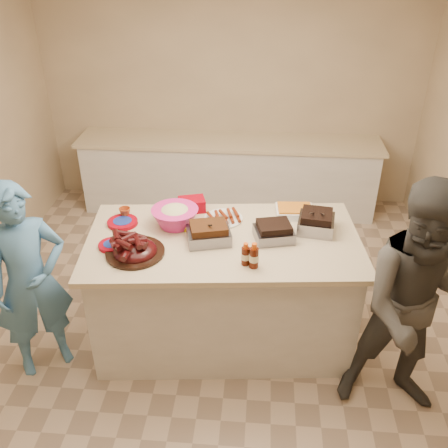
# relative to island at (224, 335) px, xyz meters

# --- Properties ---
(room) EXTENTS (4.50, 5.00, 2.70)m
(room) POSITION_rel_island_xyz_m (-0.13, 0.12, 0.00)
(room) COLOR tan
(room) RESTS_ON ground
(back_counter) EXTENTS (3.60, 0.64, 0.90)m
(back_counter) POSITION_rel_island_xyz_m (-0.13, 2.32, 0.45)
(back_counter) COLOR silver
(back_counter) RESTS_ON ground
(island) EXTENTS (2.21, 1.31, 1.00)m
(island) POSITION_rel_island_xyz_m (0.00, 0.00, 0.00)
(island) COLOR silver
(island) RESTS_ON ground
(rib_platter) EXTENTS (0.53, 0.53, 0.17)m
(rib_platter) POSITION_rel_island_xyz_m (-0.63, -0.26, 1.00)
(rib_platter) COLOR #3D0A0B
(rib_platter) RESTS_ON island
(pulled_pork_tray) EXTENTS (0.37, 0.31, 0.10)m
(pulled_pork_tray) POSITION_rel_island_xyz_m (-0.11, -0.05, 1.00)
(pulled_pork_tray) COLOR #47230F
(pulled_pork_tray) RESTS_ON island
(brisket_tray) EXTENTS (0.34, 0.30, 0.09)m
(brisket_tray) POSITION_rel_island_xyz_m (0.38, 0.03, 1.00)
(brisket_tray) COLOR black
(brisket_tray) RESTS_ON island
(roasting_pan) EXTENTS (0.31, 0.31, 0.11)m
(roasting_pan) POSITION_rel_island_xyz_m (0.72, 0.18, 1.00)
(roasting_pan) COLOR gray
(roasting_pan) RESTS_ON island
(coleslaw_bowl) EXTENTS (0.41, 0.41, 0.26)m
(coleslaw_bowl) POSITION_rel_island_xyz_m (-0.40, 0.16, 1.00)
(coleslaw_bowl) COLOR #D0257D
(coleslaw_bowl) RESTS_ON island
(sausage_plate) EXTENTS (0.42, 0.42, 0.05)m
(sausage_plate) POSITION_rel_island_xyz_m (-0.02, 0.29, 1.00)
(sausage_plate) COLOR silver
(sausage_plate) RESTS_ON island
(mac_cheese_dish) EXTENTS (0.32, 0.24, 0.08)m
(mac_cheese_dish) POSITION_rel_island_xyz_m (0.56, 0.41, 1.00)
(mac_cheese_dish) COLOR orange
(mac_cheese_dish) RESTS_ON island
(bbq_bottle_a) EXTENTS (0.07, 0.07, 0.20)m
(bbq_bottle_a) POSITION_rel_island_xyz_m (0.24, -0.35, 1.00)
(bbq_bottle_a) COLOR #401105
(bbq_bottle_a) RESTS_ON island
(bbq_bottle_b) EXTENTS (0.06, 0.06, 0.18)m
(bbq_bottle_b) POSITION_rel_island_xyz_m (0.18, -0.33, 1.00)
(bbq_bottle_b) COLOR #401105
(bbq_bottle_b) RESTS_ON island
(mustard_bottle) EXTENTS (0.05, 0.05, 0.12)m
(mustard_bottle) POSITION_rel_island_xyz_m (-0.30, 0.08, 1.00)
(mustard_bottle) COLOR #FBDE04
(mustard_bottle) RESTS_ON island
(sauce_bowl) EXTENTS (0.13, 0.05, 0.13)m
(sauce_bowl) POSITION_rel_island_xyz_m (-0.03, 0.17, 1.00)
(sauce_bowl) COLOR silver
(sauce_bowl) RESTS_ON island
(plate_stack_large) EXTENTS (0.27, 0.27, 0.03)m
(plate_stack_large) POSITION_rel_island_xyz_m (-0.83, 0.15, 1.00)
(plate_stack_large) COLOR #8B000E
(plate_stack_large) RESTS_ON island
(plate_stack_small) EXTENTS (0.22, 0.22, 0.03)m
(plate_stack_small) POSITION_rel_island_xyz_m (-0.83, -0.18, 1.00)
(plate_stack_small) COLOR #8B000E
(plate_stack_small) RESTS_ON island
(plastic_cup) EXTENTS (0.10, 0.10, 0.09)m
(plastic_cup) POSITION_rel_island_xyz_m (-0.84, 0.26, 1.00)
(plastic_cup) COLOR #A64319
(plastic_cup) RESTS_ON island
(basket_stack) EXTENTS (0.25, 0.21, 0.11)m
(basket_stack) POSITION_rel_island_xyz_m (-0.30, 0.42, 1.00)
(basket_stack) COLOR #8B000E
(basket_stack) RESTS_ON island
(guest_blue) EXTENTS (1.44, 1.64, 0.39)m
(guest_blue) POSITION_rel_island_xyz_m (-1.40, -0.42, 0.00)
(guest_blue) COLOR teal
(guest_blue) RESTS_ON ground
(guest_gray) EXTENTS (0.94, 1.84, 0.69)m
(guest_gray) POSITION_rel_island_xyz_m (1.35, -0.59, 0.00)
(guest_gray) COLOR #484540
(guest_gray) RESTS_ON ground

